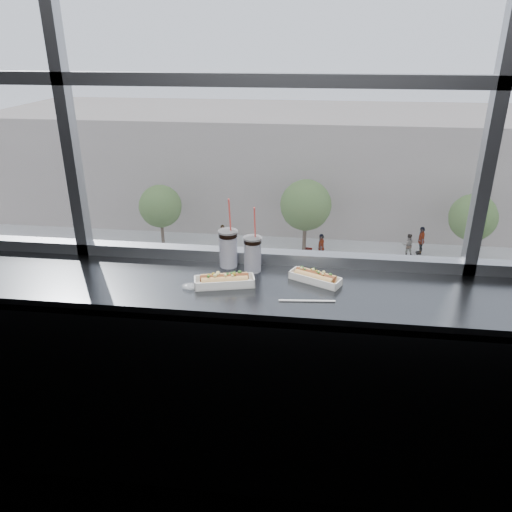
# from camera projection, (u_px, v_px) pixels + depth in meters

# --- Properties ---
(wall_back_lower) EXTENTS (6.00, 0.00, 6.00)m
(wall_back_lower) POSITION_uv_depth(u_px,v_px,m) (267.00, 350.00, 2.83)
(wall_back_lower) COLOR black
(wall_back_lower) RESTS_ON ground
(window_glass) EXTENTS (6.00, 0.00, 6.00)m
(window_glass) POSITION_uv_depth(u_px,v_px,m) (271.00, 6.00, 2.15)
(window_glass) COLOR silver
(window_glass) RESTS_ON ground
(window_mullions) EXTENTS (6.00, 0.08, 2.40)m
(window_mullions) POSITION_uv_depth(u_px,v_px,m) (271.00, 6.00, 2.13)
(window_mullions) COLOR gray
(window_mullions) RESTS_ON ground
(counter) EXTENTS (6.00, 0.55, 0.06)m
(counter) POSITION_uv_depth(u_px,v_px,m) (262.00, 291.00, 2.37)
(counter) COLOR #4A4C50
(counter) RESTS_ON ground
(counter_fascia) EXTENTS (6.00, 0.04, 1.04)m
(counter_fascia) POSITION_uv_depth(u_px,v_px,m) (255.00, 414.00, 2.35)
(counter_fascia) COLOR #4A4C50
(counter_fascia) RESTS_ON ground
(hotdog_tray_left) EXTENTS (0.30, 0.16, 0.07)m
(hotdog_tray_left) POSITION_uv_depth(u_px,v_px,m) (224.00, 280.00, 2.35)
(hotdog_tray_left) COLOR white
(hotdog_tray_left) RESTS_ON counter
(hotdog_tray_right) EXTENTS (0.26, 0.19, 0.06)m
(hotdog_tray_right) POSITION_uv_depth(u_px,v_px,m) (315.00, 277.00, 2.39)
(hotdog_tray_right) COLOR white
(hotdog_tray_right) RESTS_ON counter
(soda_cup_left) EXTENTS (0.10, 0.10, 0.37)m
(soda_cup_left) POSITION_uv_depth(u_px,v_px,m) (228.00, 247.00, 2.52)
(soda_cup_left) COLOR white
(soda_cup_left) RESTS_ON counter
(soda_cup_right) EXTENTS (0.09, 0.09, 0.34)m
(soda_cup_right) POSITION_uv_depth(u_px,v_px,m) (253.00, 252.00, 2.47)
(soda_cup_right) COLOR white
(soda_cup_right) RESTS_ON counter
(loose_straw) EXTENTS (0.25, 0.03, 0.01)m
(loose_straw) POSITION_uv_depth(u_px,v_px,m) (307.00, 301.00, 2.21)
(loose_straw) COLOR white
(loose_straw) RESTS_ON counter
(wrapper) EXTENTS (0.09, 0.07, 0.02)m
(wrapper) POSITION_uv_depth(u_px,v_px,m) (191.00, 286.00, 2.33)
(wrapper) COLOR silver
(wrapper) RESTS_ON counter
(plaza_ground) EXTENTS (120.00, 120.00, 0.00)m
(plaza_ground) POSITION_uv_depth(u_px,v_px,m) (315.00, 190.00, 46.99)
(plaza_ground) COLOR #B5B4B2
(plaza_ground) RESTS_ON ground
(street_asphalt) EXTENTS (80.00, 10.00, 0.06)m
(street_asphalt) POSITION_uv_depth(u_px,v_px,m) (306.00, 317.00, 25.63)
(street_asphalt) COLOR black
(street_asphalt) RESTS_ON plaza_ground
(far_sidewalk) EXTENTS (80.00, 6.00, 0.04)m
(far_sidewalk) POSITION_uv_depth(u_px,v_px,m) (310.00, 255.00, 32.90)
(far_sidewalk) COLOR #B5B4B2
(far_sidewalk) RESTS_ON plaza_ground
(far_building) EXTENTS (50.00, 14.00, 8.00)m
(far_building) POSITION_uv_depth(u_px,v_px,m) (316.00, 161.00, 40.39)
(far_building) COLOR gray
(far_building) RESTS_ON plaza_ground
(car_near_a) EXTENTS (2.77, 6.31, 2.08)m
(car_near_a) POSITION_uv_depth(u_px,v_px,m) (6.00, 321.00, 23.16)
(car_near_a) COLOR #AAAAAA
(car_near_a) RESTS_ON street_asphalt
(car_near_b) EXTENTS (3.25, 6.83, 2.21)m
(car_near_b) POSITION_uv_depth(u_px,v_px,m) (181.00, 332.00, 22.17)
(car_near_b) COLOR black
(car_near_b) RESTS_ON street_asphalt
(car_far_a) EXTENTS (3.24, 6.74, 2.18)m
(car_far_a) POSITION_uv_depth(u_px,v_px,m) (160.00, 257.00, 29.85)
(car_far_a) COLOR #272727
(car_far_a) RESTS_ON street_asphalt
(car_near_d) EXTENTS (3.35, 6.99, 2.26)m
(car_near_d) POSITION_uv_depth(u_px,v_px,m) (457.00, 351.00, 20.79)
(car_near_d) COLOR beige
(car_near_d) RESTS_ON street_asphalt
(car_far_b) EXTENTS (3.72, 7.10, 2.26)m
(car_far_b) POSITION_uv_depth(u_px,v_px,m) (353.00, 266.00, 28.51)
(car_far_b) COLOR #750400
(car_far_b) RESTS_ON street_asphalt
(car_near_c) EXTENTS (3.04, 5.82, 1.85)m
(car_near_c) POSITION_uv_depth(u_px,v_px,m) (315.00, 345.00, 21.55)
(car_near_c) COLOR #7E0E00
(car_near_c) RESTS_ON street_asphalt
(pedestrian_c) EXTENTS (0.82, 0.61, 1.84)m
(pedestrian_c) POSITION_uv_depth(u_px,v_px,m) (408.00, 243.00, 32.43)
(pedestrian_c) COLOR #66605B
(pedestrian_c) RESTS_ON far_sidewalk
(pedestrian_d) EXTENTS (0.76, 1.02, 2.29)m
(pedestrian_d) POSITION_uv_depth(u_px,v_px,m) (421.00, 238.00, 32.64)
(pedestrian_d) COLOR #66605B
(pedestrian_d) RESTS_ON far_sidewalk
(pedestrian_b) EXTENTS (0.75, 1.00, 2.24)m
(pedestrian_b) POSITION_uv_depth(u_px,v_px,m) (321.00, 245.00, 31.55)
(pedestrian_b) COLOR #66605B
(pedestrian_b) RESTS_ON far_sidewalk
(pedestrian_a) EXTENTS (0.89, 0.67, 2.01)m
(pedestrian_a) POSITION_uv_depth(u_px,v_px,m) (223.00, 235.00, 33.55)
(pedestrian_a) COLOR #66605B
(pedestrian_a) RESTS_ON far_sidewalk
(tree_left) EXTENTS (2.83, 2.83, 4.42)m
(tree_left) POSITION_uv_depth(u_px,v_px,m) (160.00, 206.00, 32.86)
(tree_left) COLOR #47382B
(tree_left) RESTS_ON far_sidewalk
(tree_center) EXTENTS (3.27, 3.27, 5.10)m
(tree_center) POSITION_uv_depth(u_px,v_px,m) (306.00, 205.00, 31.57)
(tree_center) COLOR #47382B
(tree_center) RESTS_ON far_sidewalk
(tree_right) EXTENTS (2.91, 2.91, 4.55)m
(tree_right) POSITION_uv_depth(u_px,v_px,m) (473.00, 218.00, 30.54)
(tree_right) COLOR #47382B
(tree_right) RESTS_ON far_sidewalk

